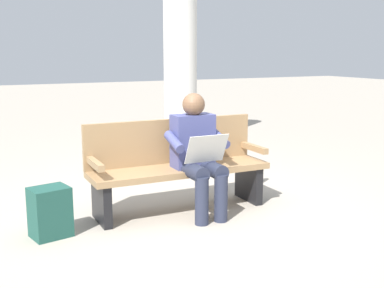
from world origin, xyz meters
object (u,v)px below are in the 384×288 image
(backpack, at_px, (50,212))
(bench_near, at_px, (177,164))
(support_pillar, at_px, (180,33))
(person_seated, at_px, (198,151))

(backpack, bearing_deg, bench_near, -171.62)
(bench_near, xyz_separation_m, support_pillar, (-1.54, -3.16, 1.40))
(support_pillar, bearing_deg, bench_near, 64.04)
(bench_near, distance_m, backpack, 1.33)
(person_seated, xyz_separation_m, backpack, (1.41, -0.04, -0.41))
(bench_near, height_order, support_pillar, support_pillar)
(person_seated, distance_m, support_pillar, 3.89)
(bench_near, bearing_deg, person_seated, 116.06)
(person_seated, height_order, support_pillar, support_pillar)
(bench_near, relative_size, support_pillar, 0.49)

